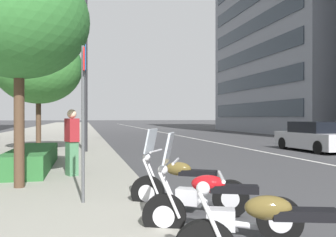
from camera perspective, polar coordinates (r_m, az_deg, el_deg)
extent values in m
cube|color=gray|center=(33.47, -18.71, -2.55)|extent=(160.00, 9.24, 0.15)
cube|color=silver|center=(39.24, -0.68, -2.24)|extent=(110.00, 0.16, 0.01)
cube|color=black|center=(3.89, 20.68, -13.93)|extent=(0.40, 0.68, 0.10)
ellipsoid|color=brown|center=(3.79, 15.47, -13.35)|extent=(0.37, 0.51, 0.24)
cylinder|color=silver|center=(3.70, 7.17, -16.17)|extent=(0.14, 0.32, 0.64)
cylinder|color=silver|center=(3.83, 7.05, -15.58)|extent=(0.14, 0.32, 0.64)
cylinder|color=silver|center=(3.67, 8.37, -9.02)|extent=(0.58, 0.21, 0.04)
sphere|color=silver|center=(3.68, 5.53, -10.89)|extent=(0.14, 0.14, 0.14)
cylinder|color=black|center=(5.21, -0.59, -15.04)|extent=(0.33, 0.61, 0.61)
cylinder|color=silver|center=(5.21, -0.59, -15.04)|extent=(0.23, 0.33, 0.30)
cylinder|color=black|center=(5.21, 17.17, -15.04)|extent=(0.33, 0.61, 0.61)
cylinder|color=silver|center=(5.21, 17.17, -15.04)|extent=(0.23, 0.33, 0.30)
cube|color=silver|center=(5.15, 8.29, -15.38)|extent=(0.38, 0.45, 0.28)
cube|color=black|center=(5.06, 10.37, -10.83)|extent=(0.44, 0.68, 0.10)
ellipsoid|color=#AD1116|center=(5.05, 6.33, -10.17)|extent=(0.39, 0.52, 0.24)
cylinder|color=silver|center=(5.06, 0.20, -11.93)|extent=(0.16, 0.31, 0.64)
cylinder|color=silver|center=(5.19, 0.42, -11.61)|extent=(0.16, 0.31, 0.64)
cylinder|color=silver|center=(5.04, 1.22, -6.74)|extent=(0.57, 0.25, 0.04)
sphere|color=silver|center=(5.08, -0.82, -8.04)|extent=(0.14, 0.14, 0.14)
cube|color=#B2BCC6|center=(5.03, 0.08, -4.68)|extent=(0.45, 0.27, 0.44)
cylinder|color=silver|center=(5.33, 11.42, -16.06)|extent=(0.33, 0.67, 0.16)
cylinder|color=black|center=(6.68, -3.22, -11.59)|extent=(0.41, 0.59, 0.62)
cylinder|color=silver|center=(6.68, -3.22, -11.59)|extent=(0.27, 0.33, 0.31)
cylinder|color=black|center=(6.33, 9.84, -12.26)|extent=(0.41, 0.59, 0.62)
cylinder|color=silver|center=(6.33, 9.84, -12.26)|extent=(0.27, 0.33, 0.31)
cube|color=silver|center=(6.47, 3.12, -12.12)|extent=(0.42, 0.46, 0.28)
cube|color=black|center=(6.35, 4.72, -8.54)|extent=(0.51, 0.66, 0.10)
ellipsoid|color=brown|center=(6.43, 1.64, -7.90)|extent=(0.44, 0.52, 0.24)
cylinder|color=silver|center=(6.53, -2.77, -9.13)|extent=(0.20, 0.30, 0.64)
cylinder|color=silver|center=(6.66, -2.36, -8.95)|extent=(0.20, 0.30, 0.64)
cylinder|color=silver|center=(6.51, -1.90, -5.13)|extent=(0.54, 0.33, 0.04)
sphere|color=silver|center=(6.59, -3.39, -6.12)|extent=(0.14, 0.14, 0.14)
cube|color=#B2BCC6|center=(6.53, -2.73, -3.53)|extent=(0.44, 0.33, 0.44)
cylinder|color=silver|center=(6.56, 5.86, -12.90)|extent=(0.42, 0.64, 0.16)
cube|color=#B7B7BC|center=(19.25, 21.98, -3.20)|extent=(4.32, 1.93, 0.77)
cube|color=black|center=(19.15, 22.14, -1.27)|extent=(2.31, 1.71, 0.54)
cylinder|color=black|center=(19.95, 17.68, -3.73)|extent=(0.63, 0.24, 0.62)
cylinder|color=black|center=(20.87, 21.39, -3.56)|extent=(0.63, 0.24, 0.62)
cylinder|color=black|center=(17.67, 22.67, -4.24)|extent=(0.63, 0.24, 0.62)
cylinder|color=#47494C|center=(6.64, -13.21, -0.87)|extent=(0.06, 0.06, 2.80)
cube|color=red|center=(6.72, -13.09, 8.98)|extent=(0.32, 0.02, 0.40)
cylinder|color=#232326|center=(16.72, -12.86, 9.25)|extent=(0.18, 0.18, 8.31)
cube|color=#194C99|center=(16.36, -12.85, 9.27)|extent=(0.56, 0.03, 1.10)
cube|color=#194C99|center=(17.06, -12.87, 8.90)|extent=(0.56, 0.03, 1.10)
cube|color=#28602D|center=(11.63, -20.50, -5.87)|extent=(4.86, 1.10, 0.59)
cylinder|color=#473323|center=(8.49, -22.37, -1.62)|extent=(0.22, 0.22, 2.51)
ellipsoid|color=#2D6B2D|center=(8.75, -22.39, 14.20)|extent=(3.02, 3.02, 2.56)
cylinder|color=#473323|center=(16.82, -19.70, -1.08)|extent=(0.22, 0.22, 2.30)
ellipsoid|color=#387A33|center=(16.95, -19.71, 7.62)|extent=(3.77, 3.77, 3.20)
cube|color=#3F724C|center=(9.86, -14.88, -6.10)|extent=(0.39, 0.35, 0.88)
cube|color=maroon|center=(9.81, -14.89, -1.76)|extent=(0.47, 0.40, 0.61)
sphere|color=beige|center=(9.80, -14.89, 0.71)|extent=(0.24, 0.24, 0.24)
cube|color=#2D3842|center=(39.97, 12.85, 1.36)|extent=(19.33, 0.08, 1.50)
cube|color=#2D3842|center=(40.14, 12.85, 5.59)|extent=(19.33, 0.08, 1.50)
cube|color=#2D3842|center=(40.53, 12.85, 9.77)|extent=(19.33, 0.08, 1.50)
cube|color=#2D3842|center=(41.13, 12.86, 13.85)|extent=(19.33, 0.08, 1.50)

